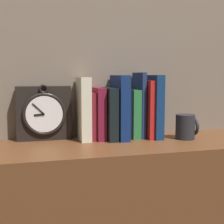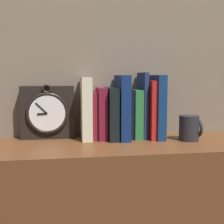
{
  "view_description": "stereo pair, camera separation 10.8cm",
  "coord_description": "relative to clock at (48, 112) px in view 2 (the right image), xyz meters",
  "views": [
    {
      "loc": [
        -0.28,
        -1.04,
        0.99
      ],
      "look_at": [
        0.0,
        0.0,
        0.86
      ],
      "focal_mm": 50.0,
      "sensor_mm": 36.0,
      "label": 1
    },
    {
      "loc": [
        -0.17,
        -1.06,
        0.99
      ],
      "look_at": [
        0.0,
        0.0,
        0.86
      ],
      "focal_mm": 50.0,
      "sensor_mm": 36.0,
      "label": 2
    }
  ],
  "objects": [
    {
      "name": "book_slot1_maroon",
      "position": [
        0.17,
        -0.03,
        -0.01
      ],
      "size": [
        0.02,
        0.11,
        0.18
      ],
      "color": "maroon",
      "rests_on": "bookshelf"
    },
    {
      "name": "book_slot8_red",
      "position": [
        0.39,
        -0.04,
        0.01
      ],
      "size": [
        0.02,
        0.15,
        0.22
      ],
      "color": "red",
      "rests_on": "bookshelf"
    },
    {
      "name": "book_slot9_navy",
      "position": [
        0.41,
        -0.05,
        0.02
      ],
      "size": [
        0.03,
        0.16,
        0.24
      ],
      "color": "navy",
      "rests_on": "bookshelf"
    },
    {
      "name": "book_slot4_navy",
      "position": [
        0.28,
        -0.05,
        0.02
      ],
      "size": [
        0.04,
        0.16,
        0.24
      ],
      "color": "navy",
      "rests_on": "bookshelf"
    },
    {
      "name": "book_slot2_maroon",
      "position": [
        0.2,
        -0.03,
        -0.0
      ],
      "size": [
        0.03,
        0.12,
        0.19
      ],
      "color": "maroon",
      "rests_on": "bookshelf"
    },
    {
      "name": "book_slot7_navy",
      "position": [
        0.36,
        -0.03,
        0.02
      ],
      "size": [
        0.02,
        0.12,
        0.25
      ],
      "color": "navy",
      "rests_on": "bookshelf"
    },
    {
      "name": "book_slot5_black",
      "position": [
        0.31,
        -0.03,
        -0.01
      ],
      "size": [
        0.02,
        0.12,
        0.19
      ],
      "color": "black",
      "rests_on": "bookshelf"
    },
    {
      "name": "mug",
      "position": [
        0.52,
        -0.12,
        -0.05
      ],
      "size": [
        0.08,
        0.07,
        0.09
      ],
      "color": "#232328",
      "rests_on": "bookshelf"
    },
    {
      "name": "book_slot0_cream",
      "position": [
        0.14,
        -0.03,
        0.02
      ],
      "size": [
        0.04,
        0.13,
        0.23
      ],
      "color": "beige",
      "rests_on": "bookshelf"
    },
    {
      "name": "book_slot3_black",
      "position": [
        0.24,
        -0.04,
        -0.0
      ],
      "size": [
        0.03,
        0.15,
        0.19
      ],
      "color": "black",
      "rests_on": "bookshelf"
    },
    {
      "name": "book_slot6_green",
      "position": [
        0.34,
        -0.03,
        -0.01
      ],
      "size": [
        0.03,
        0.12,
        0.19
      ],
      "color": "#287439",
      "rests_on": "bookshelf"
    },
    {
      "name": "clock",
      "position": [
        0.0,
        0.0,
        0.0
      ],
      "size": [
        0.2,
        0.06,
        0.21
      ],
      "color": "black",
      "rests_on": "bookshelf"
    }
  ]
}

